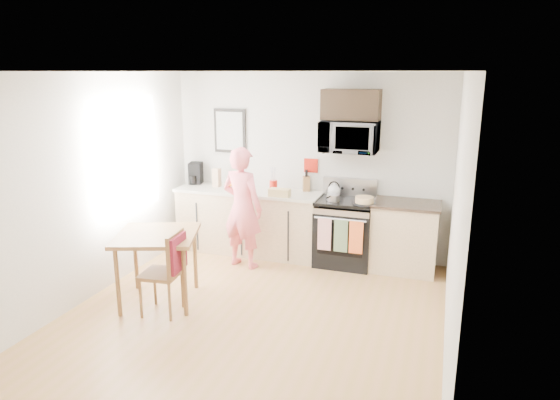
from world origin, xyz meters
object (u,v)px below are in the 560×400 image
(range, at_px, (345,233))
(microwave, at_px, (349,137))
(cake, at_px, (364,201))
(dining_table, at_px, (157,242))
(chair, at_px, (171,262))
(person, at_px, (242,208))

(range, xyz_separation_m, microwave, (-0.00, 0.10, 1.32))
(microwave, distance_m, cake, 0.88)
(range, xyz_separation_m, dining_table, (-1.79, -1.86, 0.29))
(range, bearing_deg, cake, -32.17)
(chair, distance_m, cake, 2.62)
(dining_table, bearing_deg, microwave, 47.60)
(person, height_order, chair, person)
(microwave, bearing_deg, range, -89.94)
(range, xyz_separation_m, cake, (0.28, -0.18, 0.54))
(dining_table, xyz_separation_m, cake, (2.07, 1.68, 0.24))
(dining_table, bearing_deg, range, 46.04)
(microwave, distance_m, dining_table, 2.85)
(range, relative_size, person, 0.70)
(person, distance_m, chair, 1.59)
(dining_table, bearing_deg, chair, -35.99)
(cake, bearing_deg, person, -167.54)
(dining_table, relative_size, chair, 1.03)
(microwave, bearing_deg, chair, -123.99)
(chair, bearing_deg, dining_table, 137.82)
(microwave, height_order, cake, microwave)
(range, height_order, cake, range)
(range, bearing_deg, person, -158.01)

